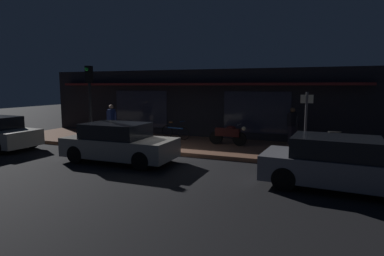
{
  "coord_description": "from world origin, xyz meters",
  "views": [
    {
      "loc": [
        6.1,
        -10.3,
        2.78
      ],
      "look_at": [
        0.91,
        2.4,
        0.95
      ],
      "focal_mm": 29.81,
      "sensor_mm": 36.0,
      "label": 1
    }
  ],
  "objects_px": {
    "motorcycle": "(228,134)",
    "person_photographer": "(112,120)",
    "person_bystander": "(292,125)",
    "sign_post": "(306,121)",
    "parked_car_across": "(339,164)",
    "bicycle_parked": "(175,132)",
    "traffic_light_pole": "(90,93)",
    "parked_car_far": "(119,143)",
    "trash_bin": "(334,143)"
  },
  "relations": [
    {
      "from": "person_photographer",
      "to": "trash_bin",
      "type": "height_order",
      "value": "person_photographer"
    },
    {
      "from": "person_photographer",
      "to": "parked_car_across",
      "type": "height_order",
      "value": "person_photographer"
    },
    {
      "from": "motorcycle",
      "to": "bicycle_parked",
      "type": "height_order",
      "value": "motorcycle"
    },
    {
      "from": "person_photographer",
      "to": "trash_bin",
      "type": "relative_size",
      "value": 1.8
    },
    {
      "from": "parked_car_far",
      "to": "bicycle_parked",
      "type": "bearing_deg",
      "value": 87.9
    },
    {
      "from": "motorcycle",
      "to": "person_photographer",
      "type": "height_order",
      "value": "person_photographer"
    },
    {
      "from": "trash_bin",
      "to": "parked_car_across",
      "type": "height_order",
      "value": "parked_car_across"
    },
    {
      "from": "parked_car_across",
      "to": "person_bystander",
      "type": "bearing_deg",
      "value": 107.19
    },
    {
      "from": "motorcycle",
      "to": "bicycle_parked",
      "type": "xyz_separation_m",
      "value": [
        -2.88,
        0.58,
        -0.14
      ]
    },
    {
      "from": "bicycle_parked",
      "to": "sign_post",
      "type": "bearing_deg",
      "value": -17.11
    },
    {
      "from": "motorcycle",
      "to": "traffic_light_pole",
      "type": "height_order",
      "value": "traffic_light_pole"
    },
    {
      "from": "motorcycle",
      "to": "person_bystander",
      "type": "height_order",
      "value": "person_bystander"
    },
    {
      "from": "person_photographer",
      "to": "traffic_light_pole",
      "type": "xyz_separation_m",
      "value": [
        0.83,
        -2.57,
        1.45
      ]
    },
    {
      "from": "person_photographer",
      "to": "person_bystander",
      "type": "bearing_deg",
      "value": 8.06
    },
    {
      "from": "sign_post",
      "to": "parked_car_far",
      "type": "relative_size",
      "value": 0.58
    },
    {
      "from": "sign_post",
      "to": "bicycle_parked",
      "type": "bearing_deg",
      "value": 162.89
    },
    {
      "from": "person_photographer",
      "to": "sign_post",
      "type": "height_order",
      "value": "sign_post"
    },
    {
      "from": "bicycle_parked",
      "to": "parked_car_far",
      "type": "height_order",
      "value": "parked_car_far"
    },
    {
      "from": "person_bystander",
      "to": "trash_bin",
      "type": "distance_m",
      "value": 2.46
    },
    {
      "from": "traffic_light_pole",
      "to": "parked_car_far",
      "type": "relative_size",
      "value": 0.87
    },
    {
      "from": "bicycle_parked",
      "to": "person_bystander",
      "type": "relative_size",
      "value": 0.98
    },
    {
      "from": "person_photographer",
      "to": "parked_car_far",
      "type": "xyz_separation_m",
      "value": [
        3.12,
        -3.84,
        -0.32
      ]
    },
    {
      "from": "parked_car_across",
      "to": "parked_car_far",
      "type": "bearing_deg",
      "value": 176.95
    },
    {
      "from": "person_bystander",
      "to": "parked_car_across",
      "type": "xyz_separation_m",
      "value": [
        1.69,
        -5.47,
        -0.32
      ]
    },
    {
      "from": "person_bystander",
      "to": "parked_car_far",
      "type": "bearing_deg",
      "value": -138.04
    },
    {
      "from": "bicycle_parked",
      "to": "parked_car_far",
      "type": "bearing_deg",
      "value": -92.1
    },
    {
      "from": "person_bystander",
      "to": "motorcycle",
      "type": "bearing_deg",
      "value": -156.09
    },
    {
      "from": "person_bystander",
      "to": "traffic_light_pole",
      "type": "bearing_deg",
      "value": -154.34
    },
    {
      "from": "bicycle_parked",
      "to": "sign_post",
      "type": "height_order",
      "value": "sign_post"
    },
    {
      "from": "person_bystander",
      "to": "trash_bin",
      "type": "bearing_deg",
      "value": -46.31
    },
    {
      "from": "parked_car_far",
      "to": "parked_car_across",
      "type": "height_order",
      "value": "same"
    },
    {
      "from": "person_bystander",
      "to": "sign_post",
      "type": "height_order",
      "value": "sign_post"
    },
    {
      "from": "bicycle_parked",
      "to": "parked_car_across",
      "type": "bearing_deg",
      "value": -34.31
    },
    {
      "from": "parked_car_across",
      "to": "person_photographer",
      "type": "bearing_deg",
      "value": 157.98
    },
    {
      "from": "motorcycle",
      "to": "person_bystander",
      "type": "xyz_separation_m",
      "value": [
        2.6,
        1.15,
        0.38
      ]
    },
    {
      "from": "trash_bin",
      "to": "traffic_light_pole",
      "type": "xyz_separation_m",
      "value": [
        -9.61,
        -2.06,
        1.86
      ]
    },
    {
      "from": "bicycle_parked",
      "to": "person_bystander",
      "type": "xyz_separation_m",
      "value": [
        5.48,
        0.57,
        0.52
      ]
    },
    {
      "from": "person_bystander",
      "to": "person_photographer",
      "type": "bearing_deg",
      "value": -171.94
    },
    {
      "from": "sign_post",
      "to": "motorcycle",
      "type": "bearing_deg",
      "value": 158.08
    },
    {
      "from": "parked_car_across",
      "to": "bicycle_parked",
      "type": "bearing_deg",
      "value": 145.69
    },
    {
      "from": "person_bystander",
      "to": "trash_bin",
      "type": "xyz_separation_m",
      "value": [
        1.68,
        -1.75,
        -0.41
      ]
    },
    {
      "from": "traffic_light_pole",
      "to": "parked_car_across",
      "type": "relative_size",
      "value": 0.86
    },
    {
      "from": "motorcycle",
      "to": "person_photographer",
      "type": "xyz_separation_m",
      "value": [
        -6.17,
        -0.09,
        0.38
      ]
    },
    {
      "from": "motorcycle",
      "to": "person_photographer",
      "type": "relative_size",
      "value": 1.02
    },
    {
      "from": "bicycle_parked",
      "to": "trash_bin",
      "type": "bearing_deg",
      "value": -9.36
    },
    {
      "from": "trash_bin",
      "to": "parked_car_across",
      "type": "relative_size",
      "value": 0.22
    },
    {
      "from": "motorcycle",
      "to": "person_photographer",
      "type": "bearing_deg",
      "value": -179.17
    },
    {
      "from": "motorcycle",
      "to": "parked_car_far",
      "type": "distance_m",
      "value": 4.97
    },
    {
      "from": "parked_car_across",
      "to": "sign_post",
      "type": "bearing_deg",
      "value": 108.81
    },
    {
      "from": "bicycle_parked",
      "to": "trash_bin",
      "type": "relative_size",
      "value": 1.77
    }
  ]
}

